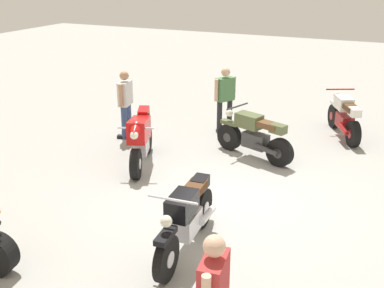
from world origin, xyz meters
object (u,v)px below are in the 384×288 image
(motorcycle_black_cruiser, at_px, (187,218))
(motorcycle_red_sportbike, at_px, (140,138))
(person_in_green_shirt, at_px, (225,96))
(motorcycle_olive_vintage, at_px, (254,136))
(motorcycle_cream_vintage, at_px, (344,117))
(person_in_white_shirt, at_px, (125,100))

(motorcycle_black_cruiser, height_order, motorcycle_red_sportbike, motorcycle_red_sportbike)
(motorcycle_red_sportbike, distance_m, person_in_green_shirt, 2.80)
(motorcycle_olive_vintage, relative_size, motorcycle_black_cruiser, 0.90)
(motorcycle_cream_vintage, distance_m, motorcycle_black_cruiser, 6.10)
(motorcycle_cream_vintage, distance_m, motorcycle_red_sportbike, 5.03)
(motorcycle_olive_vintage, distance_m, person_in_green_shirt, 1.81)
(motorcycle_olive_vintage, bearing_deg, person_in_green_shirt, -28.20)
(motorcycle_cream_vintage, relative_size, motorcycle_red_sportbike, 0.97)
(person_in_green_shirt, bearing_deg, motorcycle_cream_vintage, 48.01)
(motorcycle_black_cruiser, distance_m, person_in_green_shirt, 5.26)
(motorcycle_black_cruiser, xyz_separation_m, person_in_green_shirt, (-5.07, -1.35, 0.40))
(motorcycle_black_cruiser, bearing_deg, motorcycle_cream_vintage, 162.55)
(motorcycle_cream_vintage, xyz_separation_m, person_in_white_shirt, (2.20, -4.77, 0.42))
(motorcycle_black_cruiser, distance_m, motorcycle_red_sportbike, 3.27)
(person_in_white_shirt, bearing_deg, person_in_green_shirt, -157.91)
(motorcycle_black_cruiser, distance_m, person_in_white_shirt, 5.05)
(motorcycle_olive_vintage, bearing_deg, motorcycle_black_cruiser, 112.49)
(person_in_green_shirt, relative_size, person_in_white_shirt, 1.00)
(motorcycle_cream_vintage, bearing_deg, motorcycle_black_cruiser, 140.34)
(person_in_white_shirt, bearing_deg, motorcycle_cream_vintage, -166.47)
(motorcycle_cream_vintage, height_order, person_in_green_shirt, person_in_green_shirt)
(motorcycle_olive_vintage, bearing_deg, motorcycle_cream_vintage, -106.00)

